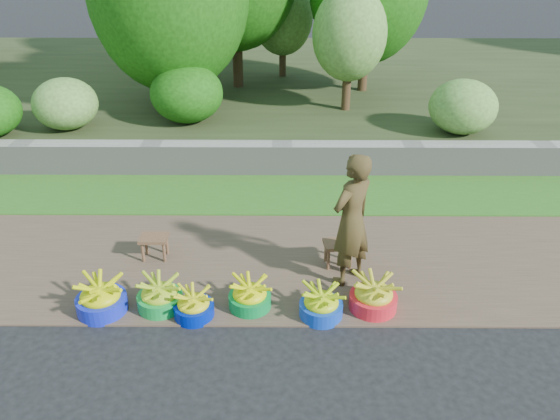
{
  "coord_description": "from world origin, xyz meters",
  "views": [
    {
      "loc": [
        0.02,
        -4.62,
        3.87
      ],
      "look_at": [
        -0.02,
        1.3,
        0.75
      ],
      "focal_mm": 35.0,
      "sensor_mm": 36.0,
      "label": 1
    }
  ],
  "objects_px": {
    "stool_right": "(338,247)",
    "vendor_woman": "(351,220)",
    "basin_c": "(194,305)",
    "basin_f": "(374,296)",
    "basin_e": "(321,304)",
    "basin_a": "(101,298)",
    "stool_left": "(154,241)",
    "basin_b": "(160,296)",
    "basin_d": "(250,296)"
  },
  "relations": [
    {
      "from": "stool_right",
      "to": "vendor_woman",
      "type": "distance_m",
      "value": 0.66
    },
    {
      "from": "basin_c",
      "to": "basin_f",
      "type": "height_order",
      "value": "basin_f"
    },
    {
      "from": "basin_e",
      "to": "stool_right",
      "type": "height_order",
      "value": "basin_e"
    },
    {
      "from": "basin_a",
      "to": "stool_left",
      "type": "relative_size",
      "value": 1.56
    },
    {
      "from": "basin_a",
      "to": "basin_b",
      "type": "bearing_deg",
      "value": 5.77
    },
    {
      "from": "basin_d",
      "to": "vendor_woman",
      "type": "relative_size",
      "value": 0.29
    },
    {
      "from": "basin_e",
      "to": "stool_left",
      "type": "relative_size",
      "value": 1.35
    },
    {
      "from": "basin_a",
      "to": "basin_c",
      "type": "height_order",
      "value": "basin_a"
    },
    {
      "from": "basin_e",
      "to": "basin_b",
      "type": "bearing_deg",
      "value": 175.94
    },
    {
      "from": "basin_f",
      "to": "basin_e",
      "type": "bearing_deg",
      "value": -167.85
    },
    {
      "from": "basin_b",
      "to": "stool_right",
      "type": "bearing_deg",
      "value": 22.89
    },
    {
      "from": "basin_d",
      "to": "basin_f",
      "type": "xyz_separation_m",
      "value": [
        1.39,
        -0.02,
        0.02
      ]
    },
    {
      "from": "basin_e",
      "to": "stool_right",
      "type": "xyz_separation_m",
      "value": [
        0.27,
        1.0,
        0.12
      ]
    },
    {
      "from": "basin_b",
      "to": "vendor_woman",
      "type": "bearing_deg",
      "value": 14.32
    },
    {
      "from": "basin_d",
      "to": "basin_a",
      "type": "bearing_deg",
      "value": -177.12
    },
    {
      "from": "basin_a",
      "to": "stool_left",
      "type": "distance_m",
      "value": 1.15
    },
    {
      "from": "basin_d",
      "to": "vendor_woman",
      "type": "distance_m",
      "value": 1.45
    },
    {
      "from": "basin_f",
      "to": "vendor_woman",
      "type": "height_order",
      "value": "vendor_woman"
    },
    {
      "from": "basin_a",
      "to": "basin_f",
      "type": "bearing_deg",
      "value": 1.21
    },
    {
      "from": "basin_c",
      "to": "basin_d",
      "type": "relative_size",
      "value": 0.92
    },
    {
      "from": "basin_c",
      "to": "basin_e",
      "type": "bearing_deg",
      "value": 0.6
    },
    {
      "from": "basin_a",
      "to": "basin_d",
      "type": "height_order",
      "value": "basin_a"
    },
    {
      "from": "basin_b",
      "to": "basin_e",
      "type": "xyz_separation_m",
      "value": [
        1.8,
        -0.13,
        -0.01
      ]
    },
    {
      "from": "basin_a",
      "to": "stool_left",
      "type": "xyz_separation_m",
      "value": [
        0.37,
        1.09,
        0.08
      ]
    },
    {
      "from": "stool_right",
      "to": "vendor_woman",
      "type": "xyz_separation_m",
      "value": [
        0.09,
        -0.32,
        0.56
      ]
    },
    {
      "from": "basin_a",
      "to": "stool_right",
      "type": "relative_size",
      "value": 1.42
    },
    {
      "from": "basin_b",
      "to": "basin_f",
      "type": "height_order",
      "value": "basin_f"
    },
    {
      "from": "basin_a",
      "to": "basin_d",
      "type": "distance_m",
      "value": 1.65
    },
    {
      "from": "basin_f",
      "to": "vendor_woman",
      "type": "relative_size",
      "value": 0.33
    },
    {
      "from": "basin_c",
      "to": "stool_right",
      "type": "height_order",
      "value": "stool_right"
    },
    {
      "from": "basin_d",
      "to": "stool_right",
      "type": "height_order",
      "value": "basin_d"
    },
    {
      "from": "basin_b",
      "to": "stool_left",
      "type": "distance_m",
      "value": 1.06
    },
    {
      "from": "basin_a",
      "to": "basin_b",
      "type": "height_order",
      "value": "basin_a"
    },
    {
      "from": "stool_left",
      "to": "basin_f",
      "type": "bearing_deg",
      "value": -21.03
    },
    {
      "from": "basin_f",
      "to": "stool_right",
      "type": "distance_m",
      "value": 0.94
    },
    {
      "from": "basin_d",
      "to": "stool_right",
      "type": "relative_size",
      "value": 1.23
    },
    {
      "from": "stool_left",
      "to": "vendor_woman",
      "type": "bearing_deg",
      "value": -10.91
    },
    {
      "from": "vendor_woman",
      "to": "basin_e",
      "type": "bearing_deg",
      "value": 18.24
    },
    {
      "from": "basin_b",
      "to": "stool_right",
      "type": "distance_m",
      "value": 2.26
    },
    {
      "from": "basin_d",
      "to": "stool_left",
      "type": "xyz_separation_m",
      "value": [
        -1.28,
        1.01,
        0.11
      ]
    },
    {
      "from": "basin_b",
      "to": "basin_c",
      "type": "relative_size",
      "value": 1.15
    },
    {
      "from": "stool_left",
      "to": "vendor_woman",
      "type": "xyz_separation_m",
      "value": [
        2.44,
        -0.47,
        0.57
      ]
    },
    {
      "from": "basin_b",
      "to": "basin_e",
      "type": "relative_size",
      "value": 1.06
    },
    {
      "from": "basin_a",
      "to": "basin_f",
      "type": "distance_m",
      "value": 3.04
    },
    {
      "from": "stool_left",
      "to": "stool_right",
      "type": "relative_size",
      "value": 0.91
    },
    {
      "from": "vendor_woman",
      "to": "basin_b",
      "type": "bearing_deg",
      "value": -29.2
    },
    {
      "from": "basin_c",
      "to": "basin_e",
      "type": "height_order",
      "value": "basin_e"
    },
    {
      "from": "vendor_woman",
      "to": "stool_right",
      "type": "bearing_deg",
      "value": -117.37
    },
    {
      "from": "basin_e",
      "to": "vendor_woman",
      "type": "height_order",
      "value": "vendor_woman"
    },
    {
      "from": "stool_right",
      "to": "basin_a",
      "type": "bearing_deg",
      "value": -160.88
    }
  ]
}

